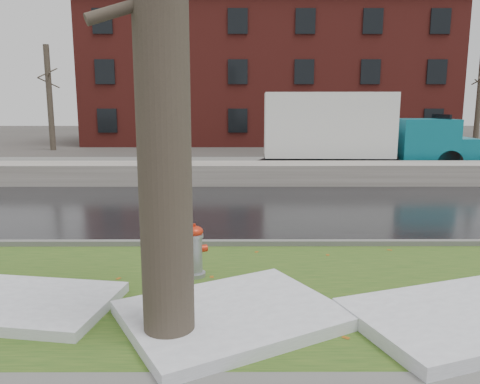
{
  "coord_description": "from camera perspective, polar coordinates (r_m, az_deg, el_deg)",
  "views": [
    {
      "loc": [
        -0.14,
        -7.9,
        2.74
      ],
      "look_at": [
        -0.12,
        1.61,
        1.0
      ],
      "focal_mm": 35.0,
      "sensor_mm": 36.0,
      "label": 1
    }
  ],
  "objects": [
    {
      "name": "ground",
      "position": [
        8.36,
        0.83,
        -8.77
      ],
      "size": [
        120.0,
        120.0,
        0.0
      ],
      "primitive_type": "plane",
      "color": "#47423D",
      "rests_on": "ground"
    },
    {
      "name": "verge",
      "position": [
        7.18,
        1.01,
        -11.89
      ],
      "size": [
        60.0,
        4.5,
        0.04
      ],
      "primitive_type": "cube",
      "color": "#284B19",
      "rests_on": "ground"
    },
    {
      "name": "road",
      "position": [
        12.69,
        0.48,
        -2.02
      ],
      "size": [
        60.0,
        7.0,
        0.03
      ],
      "primitive_type": "cube",
      "color": "black",
      "rests_on": "ground"
    },
    {
      "name": "parking_lot",
      "position": [
        21.07,
        0.23,
        2.95
      ],
      "size": [
        60.0,
        9.0,
        0.03
      ],
      "primitive_type": "cube",
      "color": "slate",
      "rests_on": "ground"
    },
    {
      "name": "curb",
      "position": [
        9.29,
        0.73,
        -6.33
      ],
      "size": [
        60.0,
        0.15,
        0.14
      ],
      "primitive_type": "cube",
      "color": "slate",
      "rests_on": "ground"
    },
    {
      "name": "snowbank",
      "position": [
        16.77,
        0.33,
        2.27
      ],
      "size": [
        60.0,
        1.6,
        0.75
      ],
      "primitive_type": "cube",
      "color": "#AEA79F",
      "rests_on": "ground"
    },
    {
      "name": "brick_building",
      "position": [
        38.02,
        3.16,
        13.78
      ],
      "size": [
        26.0,
        12.0,
        10.0
      ],
      "primitive_type": "cube",
      "color": "maroon",
      "rests_on": "ground"
    },
    {
      "name": "bg_tree_left",
      "position": [
        32.17,
        -22.2,
        10.69
      ],
      "size": [
        1.4,
        1.62,
        6.5
      ],
      "color": "brown",
      "rests_on": "ground"
    },
    {
      "name": "bg_tree_center",
      "position": [
        34.4,
        -10.16,
        11.21
      ],
      "size": [
        1.4,
        1.62,
        6.5
      ],
      "color": "brown",
      "rests_on": "ground"
    },
    {
      "name": "bg_tree_right",
      "position": [
        35.75,
        27.14,
        10.22
      ],
      "size": [
        1.4,
        1.62,
        6.5
      ],
      "color": "brown",
      "rests_on": "ground"
    },
    {
      "name": "fire_hydrant",
      "position": [
        7.58,
        -5.58,
        -6.85
      ],
      "size": [
        0.43,
        0.41,
        0.87
      ],
      "rotation": [
        0.0,
        0.0,
        0.39
      ],
      "color": "gray",
      "rests_on": "verge"
    },
    {
      "name": "tree",
      "position": [
        5.25,
        -9.72,
        21.47
      ],
      "size": [
        1.45,
        1.65,
        7.4
      ],
      "rotation": [
        0.0,
        0.0,
        0.08
      ],
      "color": "brown",
      "rests_on": "verge"
    },
    {
      "name": "box_truck",
      "position": [
        20.01,
        13.55,
        7.25
      ],
      "size": [
        9.94,
        2.62,
        3.3
      ],
      "rotation": [
        0.0,
        0.0,
        -0.04
      ],
      "color": "black",
      "rests_on": "ground"
    },
    {
      "name": "worker",
      "position": [
        17.37,
        -7.38,
        6.75
      ],
      "size": [
        0.77,
        0.63,
        1.83
      ],
      "primitive_type": "imported",
      "rotation": [
        0.0,
        0.0,
        2.82
      ],
      "color": "black",
      "rests_on": "snowbank"
    },
    {
      "name": "snow_patch_near",
      "position": [
        6.18,
        -0.98,
        -14.72
      ],
      "size": [
        3.24,
        3.01,
        0.16
      ],
      "primitive_type": "cube",
      "rotation": [
        0.0,
        0.0,
        0.51
      ],
      "color": "white",
      "rests_on": "verge"
    },
    {
      "name": "snow_patch_far",
      "position": [
        7.11,
        -24.35,
        -12.32
      ],
      "size": [
        2.42,
        1.93,
        0.14
      ],
      "primitive_type": "cube",
      "rotation": [
        0.0,
        0.0,
        -0.16
      ],
      "color": "white",
      "rests_on": "verge"
    },
    {
      "name": "snow_patch_side",
      "position": [
        6.73,
        25.89,
        -13.56
      ],
      "size": [
        3.24,
        2.63,
        0.18
      ],
      "primitive_type": "cube",
      "rotation": [
        0.0,
        0.0,
        0.34
      ],
      "color": "white",
      "rests_on": "verge"
    }
  ]
}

